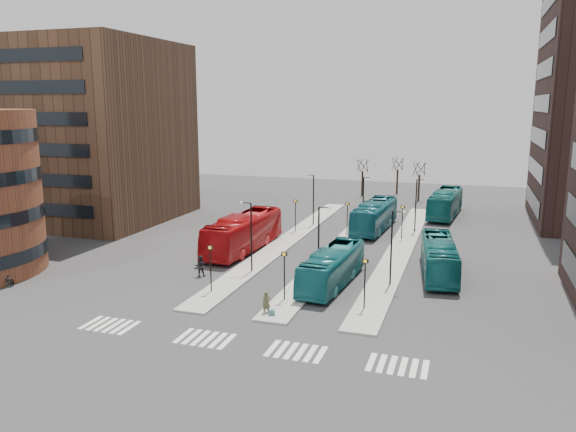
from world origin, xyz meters
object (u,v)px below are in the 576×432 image
(teal_bus_d, at_px, (445,203))
(bicycle_far, at_px, (2,282))
(commuter_c, at_px, (323,282))
(red_bus, at_px, (244,232))
(teal_bus_b, at_px, (375,216))
(teal_bus_c, at_px, (439,257))
(commuter_b, at_px, (328,273))
(teal_bus_a, at_px, (332,267))
(bicycle_mid, at_px, (6,280))
(commuter_a, at_px, (200,266))
(traveller, at_px, (267,303))
(suitcase, at_px, (272,313))

(teal_bus_d, height_order, bicycle_far, teal_bus_d)
(commuter_c, distance_m, bicycle_far, 25.73)
(red_bus, xyz_separation_m, teal_bus_b, (10.94, 13.21, -0.13))
(teal_bus_d, relative_size, commuter_c, 7.99)
(red_bus, distance_m, teal_bus_d, 30.50)
(teal_bus_b, bearing_deg, teal_bus_d, 60.00)
(teal_bus_c, xyz_separation_m, commuter_b, (-8.54, -5.13, -0.74))
(teal_bus_d, bearing_deg, commuter_c, -97.34)
(teal_bus_a, distance_m, commuter_c, 1.95)
(teal_bus_c, xyz_separation_m, bicycle_mid, (-33.12, -13.91, -1.10))
(red_bus, height_order, teal_bus_a, red_bus)
(bicycle_far, bearing_deg, commuter_a, -82.31)
(teal_bus_a, height_order, traveller, teal_bus_a)
(commuter_c, bearing_deg, teal_bus_b, -149.98)
(commuter_c, relative_size, bicycle_far, 0.88)
(teal_bus_c, height_order, bicycle_far, teal_bus_c)
(bicycle_mid, relative_size, bicycle_far, 0.84)
(suitcase, relative_size, red_bus, 0.04)
(teal_bus_c, relative_size, bicycle_far, 6.27)
(traveller, bearing_deg, teal_bus_c, 12.41)
(bicycle_far, bearing_deg, commuter_c, -95.19)
(red_bus, xyz_separation_m, teal_bus_c, (19.09, -2.38, -0.29))
(suitcase, xyz_separation_m, bicycle_far, (-22.77, -0.68, 0.21))
(teal_bus_a, distance_m, bicycle_mid, 26.45)
(suitcase, xyz_separation_m, teal_bus_c, (10.35, 13.69, 1.30))
(suitcase, bearing_deg, teal_bus_a, 54.59)
(traveller, bearing_deg, commuter_b, 35.78)
(traveller, relative_size, commuter_b, 1.02)
(red_bus, distance_m, commuter_c, 14.51)
(teal_bus_b, bearing_deg, red_bus, -125.99)
(commuter_b, bearing_deg, commuter_a, 106.05)
(teal_bus_a, bearing_deg, bicycle_far, -156.53)
(teal_bus_d, bearing_deg, teal_bus_c, -83.14)
(suitcase, height_order, teal_bus_c, teal_bus_c)
(suitcase, relative_size, teal_bus_c, 0.05)
(teal_bus_d, relative_size, commuter_b, 7.64)
(teal_bus_c, relative_size, bicycle_mid, 7.45)
(commuter_b, relative_size, bicycle_mid, 1.09)
(suitcase, bearing_deg, teal_bus_d, 56.97)
(teal_bus_b, height_order, bicycle_mid, teal_bus_b)
(commuter_b, bearing_deg, teal_bus_a, -123.86)
(teal_bus_a, distance_m, bicycle_far, 26.60)
(red_bus, xyz_separation_m, traveller, (8.23, -15.72, -1.01))
(teal_bus_b, relative_size, commuter_c, 7.85)
(suitcase, xyz_separation_m, bicycle_mid, (-22.77, -0.22, 0.19))
(teal_bus_b, height_order, teal_bus_d, teal_bus_d)
(teal_bus_a, xyz_separation_m, commuter_a, (-11.25, -1.24, -0.60))
(suitcase, distance_m, bicycle_far, 22.78)
(traveller, bearing_deg, teal_bus_d, 37.40)
(commuter_a, bearing_deg, red_bus, -115.24)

